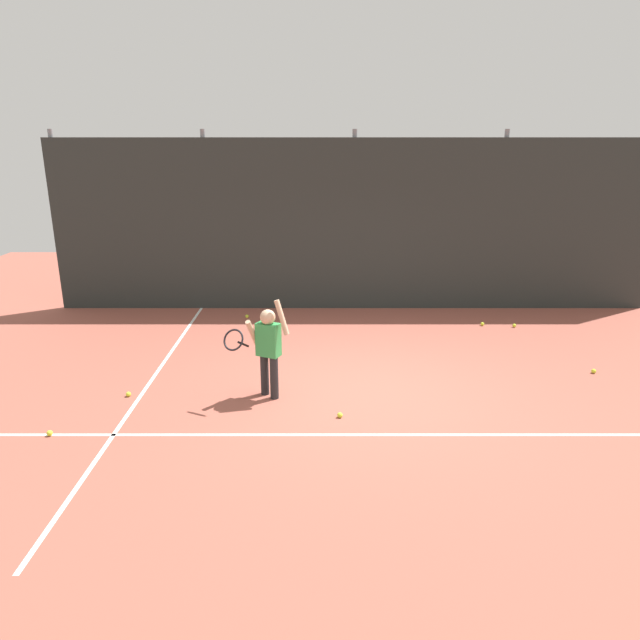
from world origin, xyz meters
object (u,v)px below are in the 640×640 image
tennis_ball_5 (341,415)px  tennis_ball_7 (248,316)px  tennis_player (268,345)px  tennis_ball_8 (515,326)px  tennis_ball_1 (595,371)px  tennis_ball_0 (483,324)px  tennis_ball_4 (50,433)px  tennis_ball_2 (129,394)px  tennis_ball_3 (264,312)px

tennis_ball_5 → tennis_ball_7: 4.45m
tennis_player → tennis_ball_8: tennis_player is taller
tennis_ball_5 → tennis_ball_1: bearing=20.5°
tennis_ball_0 → tennis_ball_7: size_ratio=1.00×
tennis_ball_4 → tennis_ball_7: 4.91m
tennis_ball_2 → tennis_ball_4: (-0.58, -1.07, 0.00)m
tennis_ball_4 → tennis_ball_7: bearing=69.3°
tennis_player → tennis_ball_2: (-1.87, -0.01, -0.69)m
tennis_ball_1 → tennis_ball_5: same height
tennis_ball_3 → tennis_ball_5: 4.60m
tennis_ball_2 → tennis_ball_7: (1.16, 3.53, 0.00)m
tennis_ball_1 → tennis_ball_8: 2.21m
tennis_ball_5 → tennis_ball_0: bearing=53.1°
tennis_ball_5 → tennis_ball_8: bearing=47.2°
tennis_ball_4 → tennis_ball_8: same height
tennis_ball_4 → tennis_ball_0: bearing=33.9°
tennis_player → tennis_ball_2: 1.99m
tennis_ball_2 → tennis_ball_8: 6.78m
tennis_player → tennis_ball_3: tennis_player is taller
tennis_ball_1 → tennis_ball_0: bearing=114.7°
tennis_ball_4 → tennis_ball_8: (6.68, 4.02, 0.00)m
tennis_ball_1 → tennis_ball_4: 7.39m
tennis_ball_2 → tennis_ball_3: bearing=69.0°
tennis_ball_1 → tennis_ball_3: (-5.12, 2.99, 0.00)m
tennis_ball_7 → tennis_ball_5: bearing=-68.3°
tennis_player → tennis_ball_7: (-0.71, 3.52, -0.69)m
tennis_player → tennis_ball_8: 5.21m
tennis_ball_4 → tennis_ball_7: size_ratio=1.00×
tennis_player → tennis_ball_1: size_ratio=20.46×
tennis_ball_7 → tennis_ball_0: bearing=-6.3°
tennis_ball_3 → tennis_ball_7: same height
tennis_ball_8 → tennis_player: bearing=-145.1°
tennis_player → tennis_ball_5: tennis_player is taller
tennis_ball_3 → tennis_ball_4: size_ratio=1.00×
tennis_ball_2 → tennis_ball_3: (1.46, 3.79, 0.00)m
tennis_player → tennis_ball_3: size_ratio=20.46×
tennis_ball_2 → tennis_ball_4: 1.21m
tennis_ball_0 → tennis_ball_8: (0.56, -0.09, 0.00)m
tennis_ball_7 → tennis_ball_8: bearing=-6.6°
tennis_player → tennis_ball_0: bearing=64.7°
tennis_ball_0 → tennis_ball_2: size_ratio=1.00×
tennis_ball_7 → tennis_ball_1: bearing=-26.7°
tennis_ball_3 → tennis_ball_4: 5.26m
tennis_player → tennis_ball_0: 4.82m
tennis_ball_8 → tennis_ball_1: bearing=-77.7°
tennis_ball_3 → tennis_ball_8: 4.72m
tennis_player → tennis_ball_0: (3.67, 3.04, -0.69)m
tennis_ball_8 → tennis_ball_3: bearing=169.8°
tennis_ball_1 → tennis_ball_5: size_ratio=1.00×
tennis_player → tennis_ball_3: 3.87m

